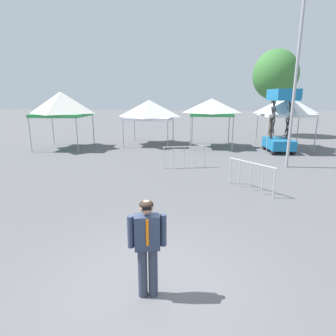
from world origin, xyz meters
The scene contains 11 objects.
ground_plane centered at (0.00, 0.00, 0.00)m, with size 140.00×140.00×0.00m, color #5B5B5E.
canopy_tent_behind_left centered at (-7.88, 13.70, 2.92)m, with size 3.20×3.20×3.72m.
canopy_tent_right_of_center centered at (-2.38, 15.73, 2.48)m, with size 3.37×3.37×3.16m.
canopy_tent_behind_center centered at (1.97, 15.03, 2.71)m, with size 2.89×2.89×3.27m.
canopy_tent_far_right centered at (6.83, 15.01, 2.79)m, with size 3.11×3.11×3.45m.
scissor_lift centered at (6.11, 13.53, 1.17)m, with size 1.52×2.37×3.84m.
person_foreground centered at (0.00, -0.24, 1.03)m, with size 0.64×0.32×1.78m.
light_pole_near_lift centered at (5.41, 9.57, 4.82)m, with size 0.36×0.36×8.51m.
tree_behind_tents_right centered at (7.65, 21.32, 5.18)m, with size 3.78×3.78×7.28m.
crowd_barrier_by_lift centered at (0.33, 8.96, 0.75)m, with size 2.06×0.52×1.08m.
crowd_barrier_near_person centered at (2.90, 5.75, 0.75)m, with size 1.39×1.64×1.08m.
Camera 1 is at (0.72, -4.44, 3.40)m, focal length 30.00 mm.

